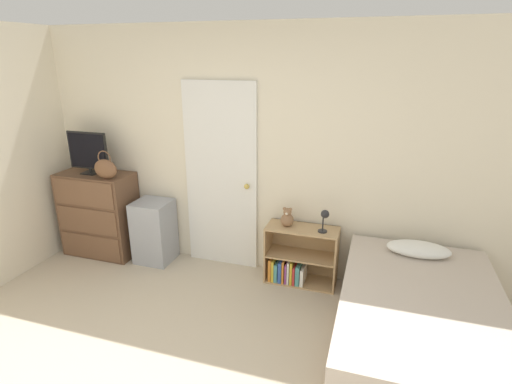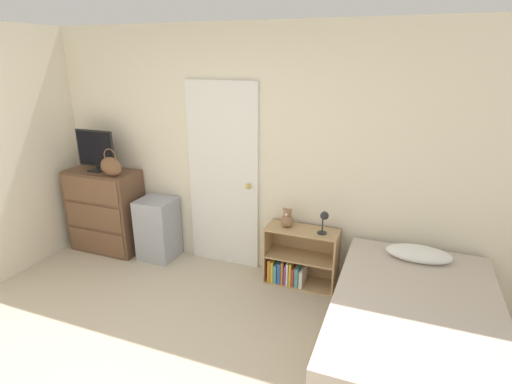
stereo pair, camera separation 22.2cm
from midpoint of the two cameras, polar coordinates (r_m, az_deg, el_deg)
The scene contains 10 objects.
wall_back at distance 4.18m, azimuth -3.94°, elevation 5.55°, with size 10.00×0.06×2.55m.
door_closed at distance 4.28m, azimuth -6.49°, elevation 2.03°, with size 0.80×0.09×2.01m.
dresser at distance 5.03m, azimuth -22.65°, elevation -2.93°, with size 0.84×0.44×0.98m.
tv at distance 4.84m, azimuth -24.11°, elevation 5.21°, with size 0.49×0.16×0.47m.
handbag at distance 4.60m, azimuth -22.01°, elevation 3.11°, with size 0.27×0.11×0.31m.
storage_bin at distance 4.70m, azimuth -15.65°, elevation -5.44°, with size 0.40×0.38×0.71m.
bookshelf at distance 4.19m, azimuth 4.17°, elevation -9.76°, with size 0.72×0.31×0.61m.
teddy_bear at distance 4.01m, azimuth 2.90°, elevation -3.76°, with size 0.13×0.13×0.20m.
desk_lamp at distance 3.87m, azimuth 8.15°, elevation -3.58°, with size 0.10×0.10×0.23m.
bed at distance 3.42m, azimuth 20.43°, elevation -17.53°, with size 1.22×1.92×0.66m.
Camera 1 is at (1.39, -1.51, 2.25)m, focal length 28.00 mm.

